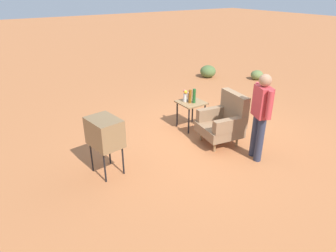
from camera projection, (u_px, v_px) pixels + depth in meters
ground_plane at (212, 137)px, 6.54m from camera, size 60.00×60.00×0.00m
armchair at (224, 121)px, 6.13m from camera, size 0.88×0.89×1.06m
side_table at (191, 106)px, 6.79m from camera, size 0.56×0.56×0.63m
tv_on_stand at (105, 133)px, 4.99m from camera, size 0.66×0.52×1.03m
person_standing at (261, 112)px, 5.38m from camera, size 0.53×0.34×1.64m
bottle_short_clear at (189, 97)px, 6.77m from camera, size 0.06×0.06×0.20m
bottle_wine_green at (194, 96)px, 6.63m from camera, size 0.07×0.07×0.32m
bottle_tall_amber at (190, 96)px, 6.64m from camera, size 0.07×0.07×0.30m
flower_vase at (185, 95)px, 6.71m from camera, size 0.15×0.10×0.27m
shrub_near at (208, 71)px, 10.73m from camera, size 0.55×0.55×0.43m
shrub_mid at (257, 75)px, 10.49m from camera, size 0.42×0.42×0.33m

